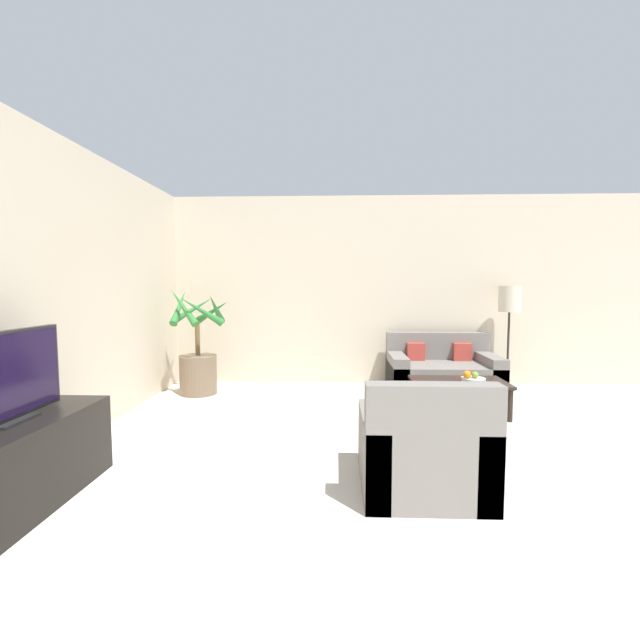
{
  "coord_description": "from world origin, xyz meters",
  "views": [
    {
      "loc": [
        -1.07,
        -0.06,
        1.42
      ],
      "look_at": [
        -1.27,
        5.19,
        1.0
      ],
      "focal_mm": 24.0,
      "sensor_mm": 36.0,
      "label": 1
    }
  ],
  "objects_px": {
    "coffee_table": "(459,385)",
    "orange_fruit": "(467,374)",
    "armchair": "(422,452)",
    "tv_console": "(13,466)",
    "television": "(9,377)",
    "sofa_loveseat": "(442,373)",
    "fruit_bowl": "(473,380)",
    "potted_palm": "(198,359)",
    "floor_lamp": "(510,304)",
    "apple_green": "(475,375)",
    "apple_red": "(469,373)",
    "ottoman": "(410,425)"
  },
  "relations": [
    {
      "from": "apple_green",
      "to": "armchair",
      "type": "xyz_separation_m",
      "value": [
        -0.9,
        -1.7,
        -0.19
      ]
    },
    {
      "from": "tv_console",
      "to": "potted_palm",
      "type": "relative_size",
      "value": 0.95
    },
    {
      "from": "fruit_bowl",
      "to": "apple_green",
      "type": "relative_size",
      "value": 3.58
    },
    {
      "from": "fruit_bowl",
      "to": "apple_red",
      "type": "height_order",
      "value": "apple_red"
    },
    {
      "from": "coffee_table",
      "to": "orange_fruit",
      "type": "height_order",
      "value": "orange_fruit"
    },
    {
      "from": "orange_fruit",
      "to": "potted_palm",
      "type": "bearing_deg",
      "value": 164.65
    },
    {
      "from": "coffee_table",
      "to": "apple_red",
      "type": "height_order",
      "value": "apple_red"
    },
    {
      "from": "fruit_bowl",
      "to": "ottoman",
      "type": "height_order",
      "value": "fruit_bowl"
    },
    {
      "from": "apple_green",
      "to": "ottoman",
      "type": "bearing_deg",
      "value": -133.04
    },
    {
      "from": "television",
      "to": "sofa_loveseat",
      "type": "distance_m",
      "value": 4.71
    },
    {
      "from": "apple_red",
      "to": "sofa_loveseat",
      "type": "bearing_deg",
      "value": 92.83
    },
    {
      "from": "fruit_bowl",
      "to": "tv_console",
      "type": "bearing_deg",
      "value": -149.57
    },
    {
      "from": "television",
      "to": "sofa_loveseat",
      "type": "relative_size",
      "value": 0.64
    },
    {
      "from": "coffee_table",
      "to": "ottoman",
      "type": "relative_size",
      "value": 1.72
    },
    {
      "from": "television",
      "to": "apple_green",
      "type": "bearing_deg",
      "value": 30.19
    },
    {
      "from": "floor_lamp",
      "to": "apple_red",
      "type": "height_order",
      "value": "floor_lamp"
    },
    {
      "from": "television",
      "to": "apple_red",
      "type": "bearing_deg",
      "value": 31.58
    },
    {
      "from": "potted_palm",
      "to": "floor_lamp",
      "type": "height_order",
      "value": "floor_lamp"
    },
    {
      "from": "floor_lamp",
      "to": "fruit_bowl",
      "type": "height_order",
      "value": "floor_lamp"
    },
    {
      "from": "potted_palm",
      "to": "floor_lamp",
      "type": "xyz_separation_m",
      "value": [
        4.16,
        0.4,
        0.7
      ]
    },
    {
      "from": "coffee_table",
      "to": "apple_red",
      "type": "distance_m",
      "value": 0.17
    },
    {
      "from": "coffee_table",
      "to": "fruit_bowl",
      "type": "xyz_separation_m",
      "value": [
        0.13,
        -0.07,
        0.07
      ]
    },
    {
      "from": "ottoman",
      "to": "fruit_bowl",
      "type": "bearing_deg",
      "value": 47.81
    },
    {
      "from": "potted_palm",
      "to": "ottoman",
      "type": "xyz_separation_m",
      "value": [
        2.46,
        -1.79,
        -0.26
      ]
    },
    {
      "from": "floor_lamp",
      "to": "coffee_table",
      "type": "relative_size",
      "value": 1.39
    },
    {
      "from": "floor_lamp",
      "to": "apple_green",
      "type": "xyz_separation_m",
      "value": [
        -0.85,
        -1.28,
        -0.71
      ]
    },
    {
      "from": "potted_palm",
      "to": "apple_red",
      "type": "distance_m",
      "value": 3.36
    },
    {
      "from": "potted_palm",
      "to": "apple_green",
      "type": "distance_m",
      "value": 3.42
    },
    {
      "from": "apple_green",
      "to": "armchair",
      "type": "distance_m",
      "value": 1.93
    },
    {
      "from": "fruit_bowl",
      "to": "apple_green",
      "type": "height_order",
      "value": "apple_green"
    },
    {
      "from": "fruit_bowl",
      "to": "armchair",
      "type": "relative_size",
      "value": 0.31
    },
    {
      "from": "television",
      "to": "tv_console",
      "type": "bearing_deg",
      "value": 180.0
    },
    {
      "from": "television",
      "to": "ottoman",
      "type": "bearing_deg",
      "value": 23.11
    },
    {
      "from": "tv_console",
      "to": "apple_red",
      "type": "height_order",
      "value": "tv_console"
    },
    {
      "from": "armchair",
      "to": "tv_console",
      "type": "bearing_deg",
      "value": -172.18
    },
    {
      "from": "television",
      "to": "fruit_bowl",
      "type": "height_order",
      "value": "television"
    },
    {
      "from": "coffee_table",
      "to": "floor_lamp",
      "type": "bearing_deg",
      "value": 50.09
    },
    {
      "from": "tv_console",
      "to": "sofa_loveseat",
      "type": "distance_m",
      "value": 4.67
    },
    {
      "from": "television",
      "to": "armchair",
      "type": "distance_m",
      "value": 2.73
    },
    {
      "from": "apple_red",
      "to": "armchair",
      "type": "relative_size",
      "value": 0.09
    },
    {
      "from": "fruit_bowl",
      "to": "orange_fruit",
      "type": "xyz_separation_m",
      "value": [
        -0.07,
        -0.02,
        0.07
      ]
    },
    {
      "from": "coffee_table",
      "to": "orange_fruit",
      "type": "distance_m",
      "value": 0.18
    },
    {
      "from": "tv_console",
      "to": "potted_palm",
      "type": "height_order",
      "value": "potted_palm"
    },
    {
      "from": "potted_palm",
      "to": "fruit_bowl",
      "type": "xyz_separation_m",
      "value": [
        3.3,
        -0.86,
        -0.06
      ]
    },
    {
      "from": "floor_lamp",
      "to": "armchair",
      "type": "height_order",
      "value": "floor_lamp"
    },
    {
      "from": "apple_red",
      "to": "orange_fruit",
      "type": "bearing_deg",
      "value": -116.49
    },
    {
      "from": "fruit_bowl",
      "to": "apple_red",
      "type": "distance_m",
      "value": 0.1
    },
    {
      "from": "apple_red",
      "to": "armchair",
      "type": "bearing_deg",
      "value": -115.73
    },
    {
      "from": "floor_lamp",
      "to": "apple_green",
      "type": "height_order",
      "value": "floor_lamp"
    },
    {
      "from": "floor_lamp",
      "to": "armchair",
      "type": "relative_size",
      "value": 1.69
    }
  ]
}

